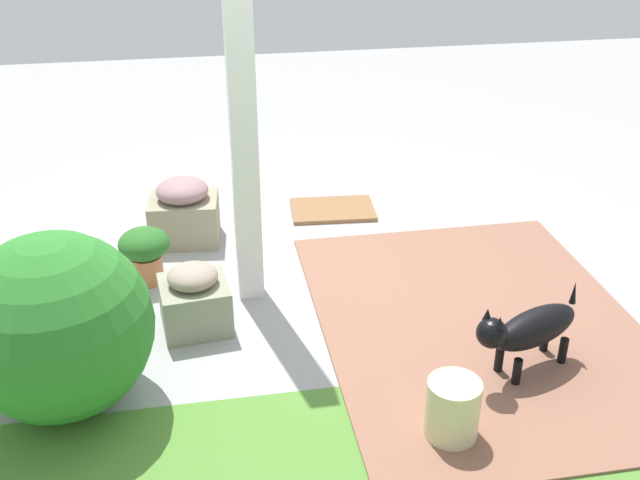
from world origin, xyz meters
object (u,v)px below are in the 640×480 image
at_px(porch_pillar, 242,98).
at_px(stone_planter_nearest, 184,212).
at_px(terracotta_pot_broad, 145,251).
at_px(dog, 529,329).
at_px(round_shrub, 57,326).
at_px(doormat, 333,210).
at_px(ceramic_urn, 452,410).
at_px(stone_planter_mid, 195,299).

height_order(porch_pillar, stone_planter_nearest, porch_pillar).
distance_m(terracotta_pot_broad, dog, 2.35).
xyz_separation_m(round_shrub, doormat, (-1.69, -1.94, -0.44)).
height_order(ceramic_urn, doormat, ceramic_urn).
bearing_deg(stone_planter_mid, dog, 156.52).
bearing_deg(stone_planter_nearest, dog, 133.22).
bearing_deg(dog, stone_planter_nearest, -46.78).
relative_size(stone_planter_mid, dog, 0.63).
distance_m(stone_planter_nearest, dog, 2.50).
bearing_deg(ceramic_urn, stone_planter_mid, -44.81).
bearing_deg(ceramic_urn, porch_pillar, -61.21).
bearing_deg(terracotta_pot_broad, ceramic_urn, 130.05).
xyz_separation_m(stone_planter_nearest, stone_planter_mid, (-0.04, 1.09, -0.04)).
relative_size(terracotta_pot_broad, doormat, 0.58).
distance_m(porch_pillar, doormat, 1.76).
bearing_deg(porch_pillar, stone_planter_mid, 42.69).
relative_size(round_shrub, dog, 1.38).
xyz_separation_m(stone_planter_mid, terracotta_pot_broad, (0.29, -0.56, 0.04)).
relative_size(stone_planter_nearest, stone_planter_mid, 1.20).
distance_m(stone_planter_mid, dog, 1.82).
relative_size(porch_pillar, doormat, 3.99).
distance_m(stone_planter_nearest, stone_planter_mid, 1.09).
bearing_deg(porch_pillar, round_shrub, 42.30).
xyz_separation_m(dog, ceramic_urn, (0.54, 0.40, -0.11)).
xyz_separation_m(porch_pillar, ceramic_urn, (-0.79, 1.44, -1.08)).
relative_size(stone_planter_nearest, round_shrub, 0.54).
xyz_separation_m(porch_pillar, doormat, (-0.72, -1.06, -1.22)).
bearing_deg(dog, stone_planter_mid, -23.48).
bearing_deg(round_shrub, dog, 176.18).
xyz_separation_m(porch_pillar, dog, (-1.33, 1.04, -0.97)).
relative_size(stone_planter_nearest, dog, 0.75).
bearing_deg(stone_planter_mid, porch_pillar, -137.31).
distance_m(porch_pillar, stone_planter_mid, 1.15).
bearing_deg(ceramic_urn, terracotta_pot_broad, -49.95).
distance_m(stone_planter_nearest, ceramic_urn, 2.51).
relative_size(round_shrub, ceramic_urn, 2.93).
xyz_separation_m(porch_pillar, round_shrub, (0.98, 0.89, -0.78)).
bearing_deg(stone_planter_mid, doormat, -127.65).
bearing_deg(porch_pillar, doormat, -124.14).
height_order(round_shrub, dog, round_shrub).
distance_m(terracotta_pot_broad, ceramic_urn, 2.21).
relative_size(porch_pillar, terracotta_pot_broad, 6.83).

